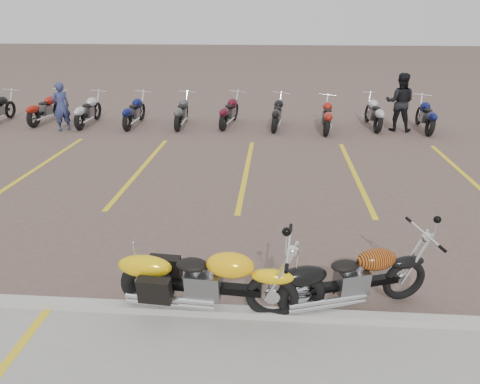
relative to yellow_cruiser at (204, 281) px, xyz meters
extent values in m
plane|color=brown|center=(0.17, 1.93, -0.49)|extent=(100.00, 100.00, 0.00)
cube|color=#ADAAA3|center=(0.17, -0.07, -0.43)|extent=(60.00, 0.18, 0.12)
torus|color=black|center=(0.89, -0.07, -0.14)|extent=(0.70, 0.17, 0.70)
torus|color=black|center=(-0.76, 0.06, -0.14)|extent=(0.75, 0.24, 0.74)
cube|color=black|center=(0.07, 0.00, -0.08)|extent=(1.40, 0.23, 0.11)
cube|color=slate|center=(0.01, 0.00, -0.02)|extent=(0.47, 0.35, 0.36)
ellipsoid|color=#FEB60D|center=(0.36, -0.03, 0.31)|extent=(0.65, 0.39, 0.32)
ellipsoid|color=black|center=(-0.13, 0.01, 0.26)|extent=(0.44, 0.31, 0.13)
torus|color=black|center=(2.69, 0.50, -0.18)|extent=(0.63, 0.30, 0.63)
torus|color=black|center=(1.26, 0.03, -0.18)|extent=(0.69, 0.37, 0.67)
cube|color=black|center=(1.98, 0.27, -0.12)|extent=(1.23, 0.50, 0.10)
cube|color=slate|center=(1.93, 0.25, -0.06)|extent=(0.48, 0.40, 0.33)
ellipsoid|color=black|center=(2.24, 0.35, 0.23)|extent=(0.63, 0.47, 0.29)
ellipsoid|color=black|center=(1.81, 0.21, 0.19)|extent=(0.44, 0.36, 0.12)
imported|color=navy|center=(-6.26, 9.75, 0.32)|extent=(0.69, 0.68, 1.61)
imported|color=black|center=(4.96, 10.62, 0.47)|extent=(1.09, 0.94, 1.91)
camera|label=1|loc=(0.88, -5.23, 3.31)|focal=35.00mm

